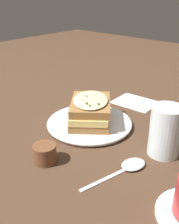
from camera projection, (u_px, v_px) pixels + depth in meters
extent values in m
plane|color=#473021|center=(86.00, 121.00, 0.73)|extent=(2.40, 2.40, 0.00)
cylinder|color=white|center=(90.00, 123.00, 0.70)|extent=(0.21, 0.21, 0.01)
torus|color=white|center=(90.00, 122.00, 0.70)|extent=(0.23, 0.23, 0.01)
cube|color=olive|center=(90.00, 118.00, 0.69)|extent=(0.17, 0.17, 0.02)
cube|color=#E0C16B|center=(90.00, 112.00, 0.69)|extent=(0.16, 0.17, 0.02)
cube|color=olive|center=(91.00, 105.00, 0.68)|extent=(0.17, 0.17, 0.02)
ellipsoid|color=beige|center=(91.00, 100.00, 0.68)|extent=(0.15, 0.16, 0.01)
cube|color=#2D6028|center=(87.00, 104.00, 0.64)|extent=(0.01, 0.00, 0.00)
cube|color=#2D6028|center=(99.00, 104.00, 0.64)|extent=(0.01, 0.01, 0.00)
cube|color=#2D6028|center=(90.00, 105.00, 0.63)|extent=(0.01, 0.01, 0.00)
cube|color=#2D6028|center=(86.00, 96.00, 0.68)|extent=(0.01, 0.01, 0.00)
cube|color=#2D6028|center=(87.00, 102.00, 0.65)|extent=(0.01, 0.00, 0.00)
cylinder|color=silver|center=(166.00, 131.00, 0.56)|extent=(0.07, 0.07, 0.11)
cube|color=silver|center=(103.00, 180.00, 0.50)|extent=(0.03, 0.11, 0.00)
ellipsoid|color=silver|center=(133.00, 164.00, 0.54)|extent=(0.05, 0.06, 0.01)
cube|color=silver|center=(135.00, 102.00, 0.84)|extent=(0.13, 0.11, 0.00)
cylinder|color=brown|center=(45.00, 153.00, 0.55)|extent=(0.05, 0.05, 0.04)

